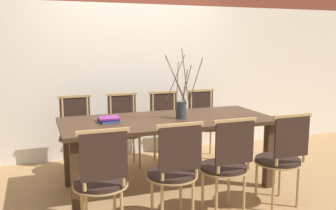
% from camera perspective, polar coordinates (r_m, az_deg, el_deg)
% --- Properties ---
extents(ground_plane, '(16.00, 16.00, 0.00)m').
position_cam_1_polar(ground_plane, '(4.25, 0.00, -12.23)').
color(ground_plane, '#A87F51').
extents(wall_rear, '(12.00, 0.06, 3.20)m').
position_cam_1_polar(wall_rear, '(5.27, -5.22, 9.76)').
color(wall_rear, silver).
rests_on(wall_rear, ground_plane).
extents(dining_table, '(2.27, 0.99, 0.76)m').
position_cam_1_polar(dining_table, '(4.05, 0.00, -3.47)').
color(dining_table, '#422B1C').
rests_on(dining_table, ground_plane).
extents(chair_near_leftend, '(0.45, 0.45, 0.93)m').
position_cam_1_polar(chair_near_leftend, '(3.10, -10.11, -10.89)').
color(chair_near_leftend, black).
rests_on(chair_near_leftend, ground_plane).
extents(chair_near_left, '(0.45, 0.45, 0.93)m').
position_cam_1_polar(chair_near_left, '(3.25, 0.92, -9.74)').
color(chair_near_left, black).
rests_on(chair_near_left, ground_plane).
extents(chair_near_center, '(0.45, 0.45, 0.93)m').
position_cam_1_polar(chair_near_center, '(3.46, 8.87, -8.68)').
color(chair_near_center, black).
rests_on(chair_near_center, ground_plane).
extents(chair_near_right, '(0.45, 0.45, 0.93)m').
position_cam_1_polar(chair_near_right, '(3.77, 16.89, -7.44)').
color(chair_near_right, black).
rests_on(chair_near_right, ground_plane).
extents(chair_far_leftend, '(0.45, 0.45, 0.93)m').
position_cam_1_polar(chair_far_leftend, '(4.70, -13.70, -3.95)').
color(chair_far_leftend, black).
rests_on(chair_far_leftend, ground_plane).
extents(chair_far_left, '(0.45, 0.45, 0.93)m').
position_cam_1_polar(chair_far_left, '(4.80, -6.62, -3.47)').
color(chair_far_left, black).
rests_on(chair_far_left, ground_plane).
extents(chair_far_center, '(0.45, 0.45, 0.93)m').
position_cam_1_polar(chair_far_center, '(4.95, -0.20, -2.99)').
color(chair_far_center, black).
rests_on(chair_far_center, ground_plane).
extents(chair_far_right, '(0.45, 0.45, 0.93)m').
position_cam_1_polar(chair_far_right, '(5.16, 5.60, -2.52)').
color(chair_far_right, black).
rests_on(chair_far_right, ground_plane).
extents(vase_centerpiece, '(0.36, 0.35, 0.75)m').
position_cam_1_polar(vase_centerpiece, '(4.02, 2.01, -0.32)').
color(vase_centerpiece, '#33383D').
rests_on(vase_centerpiece, dining_table).
extents(book_stack, '(0.23, 0.23, 0.05)m').
position_cam_1_polar(book_stack, '(3.92, -8.99, -2.17)').
color(book_stack, '#234C8C').
rests_on(book_stack, dining_table).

